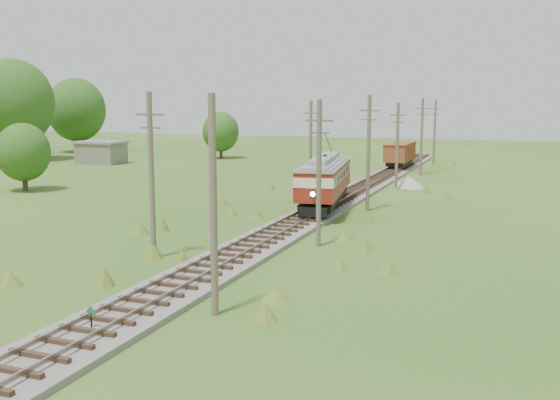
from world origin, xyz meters
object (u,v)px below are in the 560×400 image
at_px(streetcar, 325,177).
at_px(switch_marker, 91,317).
at_px(gondola, 400,153).
at_px(gravel_pile, 409,182).

bearing_deg(streetcar, switch_marker, -99.66).
distance_m(switch_marker, gondola, 60.76).
bearing_deg(switch_marker, gravel_pile, 84.64).
height_order(streetcar, gondola, streetcar).
distance_m(streetcar, gravel_pile, 16.47).
bearing_deg(gondola, gravel_pile, -76.74).
bearing_deg(gravel_pile, switch_marker, -95.36).
bearing_deg(streetcar, gravel_pile, 66.72).
relative_size(gondola, gravel_pile, 2.42).
height_order(streetcar, gravel_pile, streetcar).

